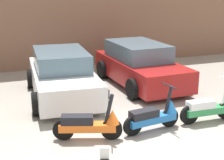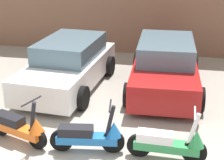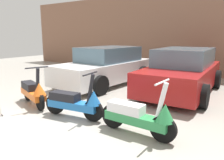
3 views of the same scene
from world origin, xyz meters
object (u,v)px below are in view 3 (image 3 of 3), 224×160
(scooter_front_right, at_px, (75,102))
(car_rear_center, at_px, (182,72))
(scooter_front_left, at_px, (33,91))
(car_rear_left, at_px, (106,67))
(scooter_front_center, at_px, (140,116))

(scooter_front_right, distance_m, car_rear_center, 4.01)
(scooter_front_left, height_order, car_rear_left, car_rear_left)
(car_rear_center, bearing_deg, scooter_front_right, -21.55)
(scooter_front_center, xyz_separation_m, car_rear_center, (-0.32, 3.76, 0.30))
(scooter_front_right, bearing_deg, car_rear_center, 62.29)
(scooter_front_left, bearing_deg, scooter_front_center, 18.69)
(scooter_front_left, relative_size, scooter_front_right, 0.98)
(car_rear_left, distance_m, car_rear_center, 2.90)
(scooter_front_center, bearing_deg, scooter_front_left, -179.04)
(scooter_front_center, bearing_deg, car_rear_left, 135.15)
(scooter_front_left, height_order, scooter_front_center, scooter_front_center)
(scooter_front_center, bearing_deg, car_rear_center, 96.32)
(scooter_front_left, distance_m, car_rear_left, 3.33)
(scooter_front_center, relative_size, car_rear_center, 0.37)
(scooter_front_left, distance_m, scooter_front_right, 1.61)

